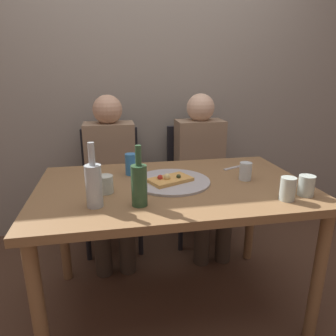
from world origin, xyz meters
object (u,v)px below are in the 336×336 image
object	(u,v)px
wine_bottle	(139,184)
wine_glass	(105,184)
beer_bottle	(94,184)
pizza_slice_last	(170,179)
table_knife	(237,167)
pizza_tray	(172,181)
guest_in_sweater	(111,170)
dining_table	(173,200)
guest_in_beanie	(202,165)
chair_left	(112,180)
soda_can	(131,164)
tumbler_far	(288,189)
chair_right	(196,175)
tumbler_near	(246,171)
short_glass	(306,186)

from	to	relation	value
wine_bottle	wine_glass	size ratio (longest dim) A/B	3.14
wine_bottle	beer_bottle	xyz separation A→B (m)	(-0.19, 0.02, 0.00)
pizza_slice_last	table_knife	distance (m)	0.51
pizza_tray	guest_in_sweater	xyz separation A→B (m)	(-0.32, 0.65, -0.12)
guest_in_sweater	wine_glass	bearing A→B (deg)	87.80
dining_table	guest_in_beanie	size ratio (longest dim) A/B	1.20
chair_left	guest_in_beanie	size ratio (longest dim) A/B	0.77
wine_bottle	guest_in_beanie	size ratio (longest dim) A/B	0.23
guest_in_sweater	table_knife	bearing A→B (deg)	149.27
wine_bottle	chair_left	xyz separation A→B (m)	(-0.12, 1.06, -0.35)
soda_can	chair_left	size ratio (longest dim) A/B	0.14
chair_left	wine_bottle	bearing A→B (deg)	96.49
tumbler_far	beer_bottle	bearing A→B (deg)	173.94
wine_glass	chair_left	xyz separation A→B (m)	(0.03, 0.88, -0.29)
chair_right	guest_in_sweater	world-z (taller)	guest_in_sweater
wine_bottle	guest_in_beanie	bearing A→B (deg)	58.17
dining_table	tumbler_near	xyz separation A→B (m)	(0.40, -0.00, 0.13)
chair_left	tumbler_near	bearing A→B (deg)	130.76
guest_in_beanie	chair_right	bearing A→B (deg)	-90.00
pizza_slice_last	guest_in_beanie	world-z (taller)	guest_in_beanie
short_glass	chair_right	distance (m)	1.16
beer_bottle	short_glass	bearing A→B (deg)	-3.29
pizza_tray	short_glass	bearing A→B (deg)	-26.23
pizza_slice_last	wine_bottle	bearing A→B (deg)	-126.77
tumbler_near	wine_bottle	bearing A→B (deg)	-159.18
chair_left	chair_right	size ratio (longest dim) A/B	1.00
guest_in_sweater	dining_table	bearing A→B (deg)	115.26
table_knife	chair_left	size ratio (longest dim) A/B	0.24
short_glass	tumbler_far	bearing A→B (deg)	-163.49
pizza_tray	tumbler_far	world-z (taller)	tumbler_far
soda_can	table_knife	size ratio (longest dim) A/B	0.55
tumbler_near	tumbler_far	size ratio (longest dim) A/B	0.89
dining_table	short_glass	xyz separation A→B (m)	(0.59, -0.26, 0.14)
tumbler_far	soda_can	world-z (taller)	soda_can
pizza_tray	wine_glass	distance (m)	0.36
pizza_slice_last	tumbler_near	bearing A→B (deg)	-2.31
chair_right	wine_bottle	bearing A→B (deg)	61.98
dining_table	beer_bottle	size ratio (longest dim) A/B	4.91
pizza_tray	guest_in_sweater	distance (m)	0.73
table_knife	chair_left	bearing A→B (deg)	118.18
pizza_slice_last	tumbler_far	size ratio (longest dim) A/B	2.34
wine_glass	table_knife	distance (m)	0.85
soda_can	chair_right	size ratio (longest dim) A/B	0.14
dining_table	short_glass	world-z (taller)	short_glass
pizza_tray	soda_can	world-z (taller)	soda_can
soda_can	guest_in_sweater	world-z (taller)	guest_in_sweater
tumbler_near	guest_in_sweater	distance (m)	1.01
pizza_slice_last	table_knife	bearing A→B (deg)	24.09
chair_left	guest_in_sweater	bearing A→B (deg)	90.00
tumbler_near	pizza_slice_last	bearing A→B (deg)	177.69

